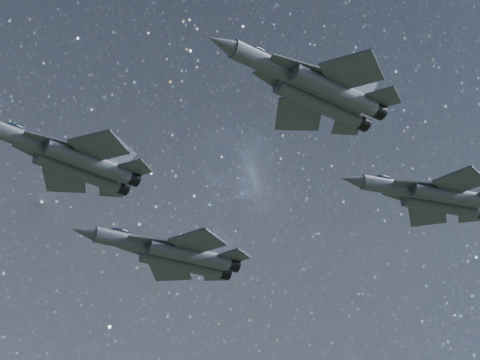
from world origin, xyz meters
TOP-DOWN VIEW (x-y plane):
  - jet_lead at (-10.27, 2.06)m, footprint 15.68×10.92m
  - jet_left at (5.32, 15.98)m, footprint 18.46×13.08m
  - jet_right at (3.62, -12.74)m, footprint 16.47×11.56m
  - jet_slot at (23.67, -3.35)m, footprint 16.63×11.41m

SIDE VIEW (x-z plane):
  - jet_lead at x=-10.27m, z-range 146.16..150.11m
  - jet_left at x=5.32m, z-range 147.42..152.11m
  - jet_right at x=3.62m, z-range 148.37..152.53m
  - jet_slot at x=23.67m, z-range 149.73..153.90m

